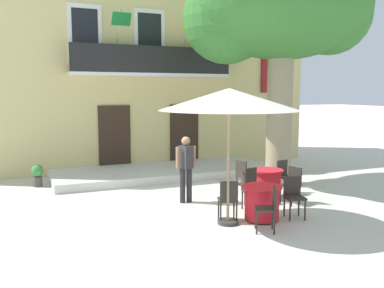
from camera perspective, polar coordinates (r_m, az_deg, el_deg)
ground_plane at (r=10.37m, az=-2.02°, el=-8.40°), size 120.00×120.00×0.00m
building_facade at (r=16.94m, az=-7.84°, el=10.40°), size 13.00×5.09×7.50m
entrance_step_platform at (r=14.00m, az=-3.99°, el=-3.77°), size 7.14×2.66×0.25m
plane_tree at (r=12.87m, az=11.74°, el=17.36°), size 5.33×4.68×6.81m
cafe_table_near_tree at (r=9.28m, az=9.47°, el=-7.87°), size 0.86×0.86×0.76m
cafe_chair_near_tree_0 at (r=9.91m, az=7.68°, el=-6.04°), size 0.48×0.48×0.91m
cafe_chair_near_tree_1 at (r=9.03m, az=4.94°, el=-7.32°), size 0.51×0.51×0.91m
cafe_chair_near_tree_2 at (r=8.53m, az=10.43°, el=-8.29°), size 0.54×0.54×0.91m
cafe_chair_near_tree_3 at (r=9.57m, az=13.65°, el=-6.66°), size 0.49×0.49×0.91m
cafe_table_middle at (r=11.18m, az=10.10°, el=-5.28°), size 0.86×0.86×0.76m
cafe_chair_middle_0 at (r=10.59m, az=7.57°, el=-5.18°), size 0.48×0.48×0.91m
cafe_chair_middle_1 at (r=10.77m, az=13.48°, el=-5.11°), size 0.50×0.50×0.91m
cafe_chair_middle_2 at (r=11.73m, az=12.49°, el=-4.07°), size 0.47×0.47×0.91m
cafe_chair_middle_3 at (r=11.59m, az=7.04°, el=-4.09°), size 0.50×0.50×0.91m
cafe_umbrella at (r=8.62m, az=5.07°, el=5.99°), size 2.90×2.90×2.85m
ground_planter_left at (r=13.12m, az=-20.26°, el=-3.88°), size 0.33×0.33×0.65m
pedestrian_near_entrance at (r=10.48m, az=-0.85°, el=-2.94°), size 0.53×0.38×1.67m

